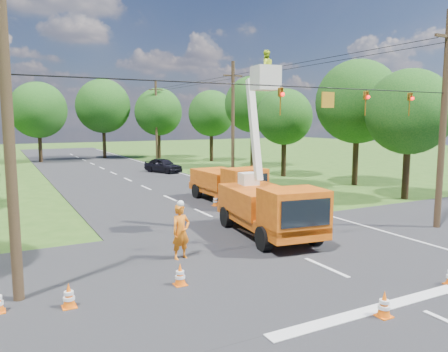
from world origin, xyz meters
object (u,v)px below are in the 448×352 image
traffic_cone_4 (180,275)px  tree_right_a (409,112)px  traffic_cone_2 (235,215)px  pole_right_near (443,119)px  pole_right_far (156,119)px  traffic_cone_3 (216,200)px  pole_left (9,142)px  tree_far_c (158,112)px  pole_right_mid (233,119)px  second_truck (228,183)px  tree_right_b (358,102)px  traffic_cone_5 (69,296)px  tree_right_c (284,117)px  tree_right_d (253,104)px  traffic_cone_0 (384,305)px  distant_car (163,165)px  tree_right_e (211,114)px  bucket_truck (269,199)px  ground_worker (181,232)px  tree_far_a (38,110)px  tree_far_b (103,106)px

traffic_cone_4 → tree_right_a: bearing=21.0°
traffic_cone_2 → pole_right_near: (7.85, -5.57, 4.75)m
pole_right_far → traffic_cone_3: bearing=-102.9°
pole_left → traffic_cone_3: bearing=40.7°
tree_far_c → pole_right_mid: bearing=-92.6°
second_truck → tree_far_c: 32.83m
pole_right_mid → tree_right_b: 10.39m
traffic_cone_5 → tree_right_c: tree_right_c is taller
second_truck → tree_right_d: bearing=53.0°
traffic_cone_0 → pole_right_near: size_ratio=0.07×
traffic_cone_5 → tree_right_c: size_ratio=0.09×
distant_car → traffic_cone_0: 32.70m
tree_right_a → traffic_cone_0: bearing=-141.7°
traffic_cone_5 → tree_right_e: bearing=58.6°
pole_left → tree_right_a: size_ratio=1.09×
pole_right_mid → tree_right_e: size_ratio=1.16×
traffic_cone_4 → tree_right_e: (18.84, 36.11, 5.45)m
traffic_cone_3 → pole_right_far: (6.97, 30.50, 4.75)m
pole_right_near → tree_far_c: size_ratio=1.09×
tree_right_d → traffic_cone_3: bearing=-127.2°
pole_left → tree_right_b: bearing=26.1°
traffic_cone_2 → tree_far_c: bearing=76.3°
pole_right_near → tree_right_e: 35.41m
traffic_cone_5 → pole_right_near: size_ratio=0.07×
tree_right_b → bucket_truck: bearing=-146.4°
traffic_cone_2 → ground_worker: bearing=-137.4°
tree_right_d → pole_left: bearing=-132.0°
pole_right_mid → pole_right_far: size_ratio=1.00×
pole_right_far → tree_right_d: pole_right_far is taller
traffic_cone_2 → tree_right_b: 16.86m
traffic_cone_0 → tree_far_c: 49.12m
second_truck → distant_car: (1.71, 16.37, -0.49)m
pole_right_mid → tree_right_d: pole_right_mid is taller
pole_right_near → tree_far_a: (-13.50, 43.00, 1.08)m
pole_right_mid → tree_far_a: 26.69m
traffic_cone_3 → pole_right_far: bearing=77.1°
traffic_cone_4 → pole_right_near: bearing=4.7°
pole_left → tree_far_c: size_ratio=0.98×
pole_right_near → tree_right_e: bearing=81.4°
tree_right_a → pole_right_near: bearing=-129.8°
pole_left → tree_far_b: bearing=74.5°
bucket_truck → tree_right_a: bearing=23.1°
tree_far_c → tree_right_c: bearing=-80.9°
traffic_cone_4 → tree_right_b: (20.04, 13.11, 6.08)m
traffic_cone_4 → pole_right_mid: pole_right_mid is taller
pole_right_far → pole_left: 43.87m
tree_far_c → pole_right_near: bearing=-91.4°
second_truck → pole_right_far: size_ratio=0.62×
distant_car → tree_right_e: tree_right_e is taller
traffic_cone_5 → tree_right_e: (22.12, 36.20, 5.45)m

